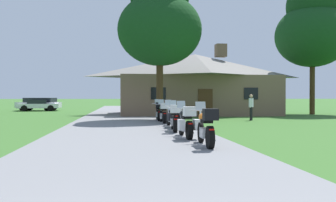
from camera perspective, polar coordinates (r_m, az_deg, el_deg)
ground_plane at (r=22.23m, az=-6.12°, el=-3.25°), size 500.00×500.00×0.00m
asphalt_driveway at (r=20.24m, az=-6.03°, el=-3.55°), size 6.40×80.00×0.06m
motorcycle_orange_nearest_to_camera at (r=11.00m, az=5.87°, el=-4.00°), size 0.66×2.08×1.30m
motorcycle_black_second_in_row at (r=13.08m, az=2.84°, el=-3.30°), size 0.73×2.08×1.30m
motorcycle_green_third_in_row at (r=15.65m, az=0.95°, el=-2.62°), size 0.66×2.08×1.30m
motorcycle_silver_fourth_in_row at (r=17.92m, az=0.78°, el=-2.24°), size 0.85×2.08×1.30m
motorcycle_green_fifth_in_row at (r=20.72m, az=-0.77°, el=-1.82°), size 0.66×2.08×1.30m
motorcycle_orange_farthest_in_row at (r=22.74m, az=-1.48°, el=-1.60°), size 0.66×2.08×1.30m
stone_lodge at (r=32.01m, az=4.15°, el=2.70°), size 13.40×8.63×6.06m
bystander_white_shirt_near_lodge at (r=24.32m, az=12.62°, el=-0.73°), size 0.38×0.47×1.67m
tree_right_of_lodge at (r=34.95m, az=21.27°, el=10.52°), size 6.34×6.34×11.69m
tree_by_lodge_front at (r=24.38m, az=-1.28°, el=12.29°), size 5.40×5.40×9.98m
parked_white_suv_far_left at (r=43.32m, az=-19.17°, el=-0.36°), size 4.92×2.98×1.40m
parked_white_sedan_far_left at (r=41.71m, az=-19.29°, el=-0.58°), size 4.39×2.34×1.20m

